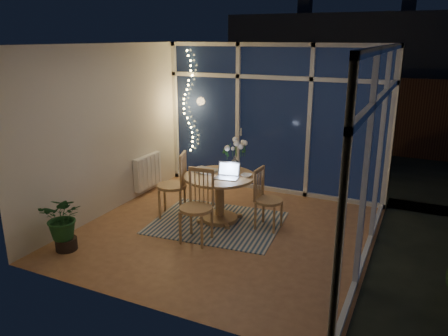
{
  "coord_description": "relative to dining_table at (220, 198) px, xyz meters",
  "views": [
    {
      "loc": [
        2.45,
        -5.19,
        2.69
      ],
      "look_at": [
        -0.13,
        0.25,
        0.87
      ],
      "focal_mm": 35.0,
      "sensor_mm": 36.0,
      "label": 1
    }
  ],
  "objects": [
    {
      "name": "chair_front",
      "position": [
        0.02,
        -0.76,
        0.14
      ],
      "size": [
        0.49,
        0.49,
        1.02
      ],
      "primitive_type": "cube",
      "rotation": [
        0.0,
        0.0,
        0.05
      ],
      "color": "#A5754A",
      "rests_on": "floor"
    },
    {
      "name": "wall_right",
      "position": [
        2.24,
        -0.33,
        0.94
      ],
      "size": [
        0.04,
        4.0,
        2.6
      ],
      "primitive_type": "cube",
      "color": "silver",
      "rests_on": "floor"
    },
    {
      "name": "fairy_lights",
      "position": [
        -1.41,
        1.55,
        1.16
      ],
      "size": [
        0.24,
        0.1,
        1.85
      ],
      "primitive_type": null,
      "color": "#F7D063",
      "rests_on": "window_wall_back"
    },
    {
      "name": "flower_vase",
      "position": [
        0.09,
        0.33,
        0.47
      ],
      "size": [
        0.22,
        0.22,
        0.21
      ],
      "primitive_type": "imported",
      "rotation": [
        0.0,
        0.0,
        0.09
      ],
      "color": "silver",
      "rests_on": "dining_table"
    },
    {
      "name": "bowl",
      "position": [
        0.39,
        0.1,
        0.38
      ],
      "size": [
        0.17,
        0.17,
        0.04
      ],
      "primitive_type": "imported",
      "rotation": [
        0.0,
        0.0,
        0.09
      ],
      "color": "white",
      "rests_on": "dining_table"
    },
    {
      "name": "potted_plant",
      "position": [
        -1.41,
        -1.71,
        0.02
      ],
      "size": [
        0.69,
        0.65,
        0.76
      ],
      "primitive_type": "imported",
      "rotation": [
        0.0,
        0.0,
        0.43
      ],
      "color": "#1B4C22",
      "rests_on": "floor"
    },
    {
      "name": "rug",
      "position": [
        0.0,
        -0.1,
        -0.36
      ],
      "size": [
        2.0,
        1.67,
        0.01
      ],
      "primitive_type": "cube",
      "rotation": [
        0.0,
        0.0,
        0.09
      ],
      "color": "beige",
      "rests_on": "floor"
    },
    {
      "name": "wall_left",
      "position": [
        -1.76,
        -0.33,
        0.94
      ],
      "size": [
        0.04,
        4.0,
        2.6
      ],
      "primitive_type": "cube",
      "color": "silver",
      "rests_on": "floor"
    },
    {
      "name": "garden_fence",
      "position": [
        0.24,
        5.17,
        0.54
      ],
      "size": [
        11.0,
        0.08,
        1.8
      ],
      "primitive_type": "cube",
      "color": "#341B12",
      "rests_on": "ground"
    },
    {
      "name": "ceiling",
      "position": [
        0.24,
        -0.33,
        2.24
      ],
      "size": [
        4.0,
        4.0,
        0.0
      ],
      "primitive_type": "plane",
      "color": "silver",
      "rests_on": "wall_back"
    },
    {
      "name": "chair_left",
      "position": [
        -0.75,
        -0.14,
        0.15
      ],
      "size": [
        0.61,
        0.61,
        1.03
      ],
      "primitive_type": "cube",
      "rotation": [
        0.0,
        0.0,
        -1.24
      ],
      "color": "#A5754A",
      "rests_on": "floor"
    },
    {
      "name": "garden_patio",
      "position": [
        0.74,
        4.67,
        -0.42
      ],
      "size": [
        12.0,
        6.0,
        0.1
      ],
      "primitive_type": "cube",
      "color": "black",
      "rests_on": "ground"
    },
    {
      "name": "window_wall_right",
      "position": [
        2.2,
        -0.33,
        0.94
      ],
      "size": [
        0.1,
        4.0,
        2.6
      ],
      "primitive_type": "cube",
      "color": "silver",
      "rests_on": "floor"
    },
    {
      "name": "radiator",
      "position": [
        -1.7,
        0.57,
        0.04
      ],
      "size": [
        0.1,
        0.7,
        0.58
      ],
      "primitive_type": "cube",
      "color": "white",
      "rests_on": "wall_left"
    },
    {
      "name": "floor",
      "position": [
        0.24,
        -0.33,
        -0.36
      ],
      "size": [
        4.0,
        4.0,
        0.0
      ],
      "primitive_type": "plane",
      "color": "#915F3F",
      "rests_on": "ground"
    },
    {
      "name": "garden_shrubs",
      "position": [
        -0.56,
        3.07,
        0.09
      ],
      "size": [
        0.9,
        0.9,
        0.9
      ],
      "primitive_type": "sphere",
      "color": "black",
      "rests_on": "ground"
    },
    {
      "name": "window_wall_back",
      "position": [
        0.24,
        1.63,
        0.94
      ],
      "size": [
        4.0,
        0.1,
        2.6
      ],
      "primitive_type": "cube",
      "color": "silver",
      "rests_on": "floor"
    },
    {
      "name": "dining_table",
      "position": [
        0.0,
        0.0,
        0.0
      ],
      "size": [
        1.16,
        1.16,
        0.73
      ],
      "primitive_type": "cylinder",
      "rotation": [
        0.0,
        0.0,
        0.09
      ],
      "color": "#A5754A",
      "rests_on": "floor"
    },
    {
      "name": "phone",
      "position": [
        0.03,
        -0.16,
        0.37
      ],
      "size": [
        0.11,
        0.08,
        0.01
      ],
      "primitive_type": "cube",
      "rotation": [
        0.0,
        0.0,
        0.27
      ],
      "color": "black",
      "rests_on": "dining_table"
    },
    {
      "name": "newspapers",
      "position": [
        -0.31,
        0.09,
        0.37
      ],
      "size": [
        0.41,
        0.33,
        0.02
      ],
      "primitive_type": "cube",
      "rotation": [
        0.0,
        0.0,
        -0.1
      ],
      "color": "#BAB8B1",
      "rests_on": "dining_table"
    },
    {
      "name": "laptop",
      "position": [
        0.16,
        -0.09,
        0.48
      ],
      "size": [
        0.36,
        0.32,
        0.24
      ],
      "primitive_type": null,
      "rotation": [
        0.0,
        0.0,
        0.16
      ],
      "color": "silver",
      "rests_on": "dining_table"
    },
    {
      "name": "neighbour_roof",
      "position": [
        0.54,
        8.17,
        1.84
      ],
      "size": [
        7.0,
        3.0,
        2.2
      ],
      "primitive_type": "cube",
      "color": "#32363C",
      "rests_on": "ground"
    },
    {
      "name": "wall_front",
      "position": [
        0.24,
        -2.33,
        0.94
      ],
      "size": [
        4.0,
        0.04,
        2.6
      ],
      "primitive_type": "cube",
      "color": "silver",
      "rests_on": "floor"
    },
    {
      "name": "chair_right",
      "position": [
        0.76,
        0.06,
        0.09
      ],
      "size": [
        0.45,
        0.45,
        0.91
      ],
      "primitive_type": "cube",
      "rotation": [
        0.0,
        0.0,
        1.51
      ],
      "color": "#A5754A",
      "rests_on": "floor"
    },
    {
      "name": "wall_back",
      "position": [
        0.24,
        1.67,
        0.94
      ],
      "size": [
        4.0,
        0.04,
        2.6
      ],
      "primitive_type": "cube",
      "color": "silver",
      "rests_on": "floor"
    }
  ]
}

